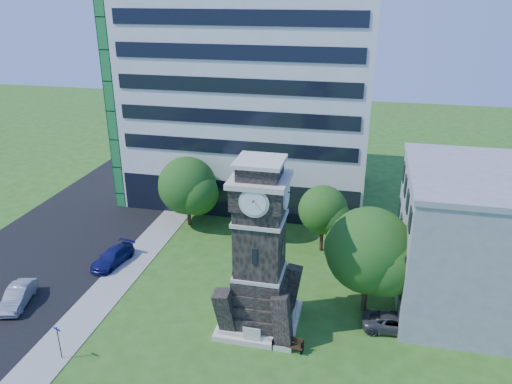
% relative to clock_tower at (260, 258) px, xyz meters
% --- Properties ---
extents(ground, '(160.00, 160.00, 0.00)m').
position_rel_clock_tower_xyz_m(ground, '(-3.00, -2.00, -5.28)').
color(ground, '#2D5618').
rests_on(ground, ground).
extents(sidewalk, '(3.00, 70.00, 0.06)m').
position_rel_clock_tower_xyz_m(sidewalk, '(-12.50, 3.00, -5.25)').
color(sidewalk, gray).
rests_on(sidewalk, ground).
extents(street, '(14.00, 80.00, 0.02)m').
position_rel_clock_tower_xyz_m(street, '(-21.00, 3.00, -5.27)').
color(street, black).
rests_on(street, ground).
extents(clock_tower, '(5.40, 5.40, 12.22)m').
position_rel_clock_tower_xyz_m(clock_tower, '(0.00, 0.00, 0.00)').
color(clock_tower, beige).
rests_on(clock_tower, ground).
extents(office_tall, '(26.20, 15.11, 28.60)m').
position_rel_clock_tower_xyz_m(office_tall, '(-6.20, 23.84, 8.94)').
color(office_tall, white).
rests_on(office_tall, ground).
extents(office_low, '(15.20, 12.20, 10.40)m').
position_rel_clock_tower_xyz_m(office_low, '(16.97, 6.00, -0.07)').
color(office_low, '#9FA2A5').
rests_on(office_low, ground).
extents(car_street_mid, '(2.49, 4.44, 1.39)m').
position_rel_clock_tower_xyz_m(car_street_mid, '(-18.13, -1.83, -4.59)').
color(car_street_mid, gray).
rests_on(car_street_mid, ground).
extents(car_street_north, '(2.64, 4.81, 1.32)m').
position_rel_clock_tower_xyz_m(car_street_north, '(-14.05, 5.14, -4.62)').
color(car_street_north, '#131654').
rests_on(car_street_north, ground).
extents(car_east_lot, '(4.61, 2.44, 1.23)m').
position_rel_clock_tower_xyz_m(car_east_lot, '(9.27, 1.31, -4.66)').
color(car_east_lot, '#47474B').
rests_on(car_east_lot, ground).
extents(park_bench, '(2.01, 0.54, 1.04)m').
position_rel_clock_tower_xyz_m(park_bench, '(2.43, -2.39, -4.73)').
color(park_bench, black).
rests_on(park_bench, ground).
extents(street_sign, '(0.59, 0.06, 2.44)m').
position_rel_clock_tower_xyz_m(street_sign, '(-11.57, -6.44, -3.75)').
color(street_sign, black).
rests_on(street_sign, ground).
extents(tree_nw, '(6.24, 5.67, 7.05)m').
position_rel_clock_tower_xyz_m(tree_nw, '(-10.21, 13.89, -1.23)').
color(tree_nw, '#332114').
rests_on(tree_nw, ground).
extents(tree_nc, '(4.81, 4.38, 6.16)m').
position_rel_clock_tower_xyz_m(tree_nc, '(-3.08, 13.12, -1.47)').
color(tree_nc, '#332114').
rests_on(tree_nc, ground).
extents(tree_ne, '(4.75, 4.32, 6.18)m').
position_rel_clock_tower_xyz_m(tree_ne, '(3.20, 11.55, -1.42)').
color(tree_ne, '#332114').
rests_on(tree_ne, ground).
extents(tree_east, '(6.75, 6.13, 8.08)m').
position_rel_clock_tower_xyz_m(tree_east, '(7.23, 3.19, -0.47)').
color(tree_east, '#332114').
rests_on(tree_east, ground).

